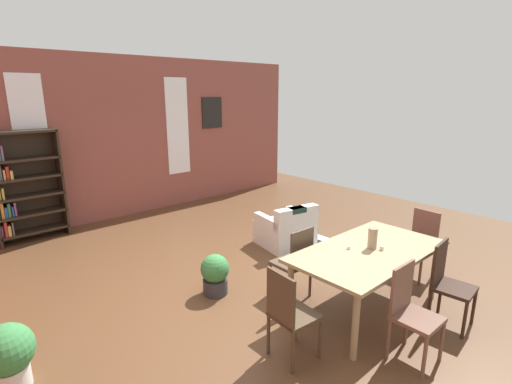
{
  "coord_description": "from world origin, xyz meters",
  "views": [
    {
      "loc": [
        -3.04,
        -3.25,
        2.55
      ],
      "look_at": [
        1.29,
        1.55,
        0.86
      ],
      "focal_mm": 26.81,
      "sensor_mm": 36.0,
      "label": 1
    }
  ],
  "objects_px": {
    "dining_table": "(368,256)",
    "dining_chair_head_right": "(420,242)",
    "dining_chair_head_left": "(289,312)",
    "potted_plant_by_shelf": "(215,274)",
    "potted_plant_corner": "(8,354)",
    "dining_chair_near_left": "(411,310)",
    "dining_chair_near_right": "(448,281)",
    "armchair_white": "(286,230)",
    "vase_on_table": "(373,238)",
    "bookshelf_tall": "(22,187)",
    "dining_chair_far_left": "(295,261)"
  },
  "relations": [
    {
      "from": "dining_table",
      "to": "dining_chair_near_right",
      "type": "xyz_separation_m",
      "value": [
        0.43,
        -0.75,
        -0.18
      ]
    },
    {
      "from": "dining_chair_near_left",
      "to": "potted_plant_corner",
      "type": "bearing_deg",
      "value": 144.54
    },
    {
      "from": "vase_on_table",
      "to": "dining_chair_head_left",
      "type": "bearing_deg",
      "value": 179.73
    },
    {
      "from": "dining_table",
      "to": "potted_plant_corner",
      "type": "distance_m",
      "value": 3.72
    },
    {
      "from": "dining_chair_near_right",
      "to": "bookshelf_tall",
      "type": "distance_m",
      "value": 6.68
    },
    {
      "from": "dining_chair_head_left",
      "to": "armchair_white",
      "type": "distance_m",
      "value": 2.9
    },
    {
      "from": "dining_chair_head_left",
      "to": "bookshelf_tall",
      "type": "relative_size",
      "value": 0.49
    },
    {
      "from": "dining_table",
      "to": "potted_plant_by_shelf",
      "type": "height_order",
      "value": "dining_table"
    },
    {
      "from": "vase_on_table",
      "to": "dining_chair_near_right",
      "type": "height_order",
      "value": "vase_on_table"
    },
    {
      "from": "armchair_white",
      "to": "potted_plant_corner",
      "type": "distance_m",
      "value": 4.22
    },
    {
      "from": "vase_on_table",
      "to": "dining_chair_near_left",
      "type": "distance_m",
      "value": 0.98
    },
    {
      "from": "dining_chair_far_left",
      "to": "armchair_white",
      "type": "distance_m",
      "value": 1.74
    },
    {
      "from": "dining_table",
      "to": "dining_chair_head_left",
      "type": "height_order",
      "value": "dining_chair_head_left"
    },
    {
      "from": "dining_table",
      "to": "potted_plant_corner",
      "type": "height_order",
      "value": "dining_table"
    },
    {
      "from": "dining_chair_near_left",
      "to": "potted_plant_corner",
      "type": "distance_m",
      "value": 3.69
    },
    {
      "from": "potted_plant_corner",
      "to": "vase_on_table",
      "type": "bearing_deg",
      "value": -21.6
    },
    {
      "from": "dining_chair_near_left",
      "to": "dining_chair_near_right",
      "type": "xyz_separation_m",
      "value": [
        0.86,
        -0.0,
        0.0
      ]
    },
    {
      "from": "dining_chair_near_left",
      "to": "dining_chair_head_right",
      "type": "relative_size",
      "value": 1.0
    },
    {
      "from": "dining_chair_far_left",
      "to": "bookshelf_tall",
      "type": "relative_size",
      "value": 0.49
    },
    {
      "from": "dining_table",
      "to": "dining_chair_head_right",
      "type": "distance_m",
      "value": 1.35
    },
    {
      "from": "dining_chair_far_left",
      "to": "potted_plant_corner",
      "type": "xyz_separation_m",
      "value": [
        -3.0,
        0.63,
        -0.17
      ]
    },
    {
      "from": "dining_chair_near_right",
      "to": "armchair_white",
      "type": "xyz_separation_m",
      "value": [
        0.31,
        2.77,
        -0.23
      ]
    },
    {
      "from": "dining_chair_head_left",
      "to": "armchair_white",
      "type": "height_order",
      "value": "dining_chair_head_left"
    },
    {
      "from": "dining_table",
      "to": "bookshelf_tall",
      "type": "height_order",
      "value": "bookshelf_tall"
    },
    {
      "from": "vase_on_table",
      "to": "potted_plant_corner",
      "type": "height_order",
      "value": "vase_on_table"
    },
    {
      "from": "vase_on_table",
      "to": "armchair_white",
      "type": "distance_m",
      "value": 2.21
    },
    {
      "from": "bookshelf_tall",
      "to": "potted_plant_by_shelf",
      "type": "relative_size",
      "value": 3.59
    },
    {
      "from": "dining_table",
      "to": "potted_plant_by_shelf",
      "type": "distance_m",
      "value": 1.93
    },
    {
      "from": "vase_on_table",
      "to": "dining_chair_far_left",
      "type": "distance_m",
      "value": 0.98
    },
    {
      "from": "dining_chair_far_left",
      "to": "potted_plant_by_shelf",
      "type": "relative_size",
      "value": 1.77
    },
    {
      "from": "dining_chair_head_right",
      "to": "dining_chair_near_right",
      "type": "xyz_separation_m",
      "value": [
        -0.91,
        -0.75,
        0.0
      ]
    },
    {
      "from": "vase_on_table",
      "to": "dining_chair_head_right",
      "type": "relative_size",
      "value": 0.26
    },
    {
      "from": "vase_on_table",
      "to": "dining_chair_near_right",
      "type": "relative_size",
      "value": 0.26
    },
    {
      "from": "bookshelf_tall",
      "to": "dining_chair_far_left",
      "type": "bearing_deg",
      "value": -65.71
    },
    {
      "from": "dining_chair_near_right",
      "to": "armchair_white",
      "type": "distance_m",
      "value": 2.79
    },
    {
      "from": "dining_chair_far_left",
      "to": "vase_on_table",
      "type": "bearing_deg",
      "value": -56.53
    },
    {
      "from": "dining_chair_head_right",
      "to": "armchair_white",
      "type": "distance_m",
      "value": 2.12
    },
    {
      "from": "dining_table",
      "to": "potted_plant_corner",
      "type": "relative_size",
      "value": 3.13
    },
    {
      "from": "potted_plant_corner",
      "to": "dining_chair_head_right",
      "type": "bearing_deg",
      "value": -16.23
    },
    {
      "from": "dining_chair_near_right",
      "to": "potted_plant_by_shelf",
      "type": "relative_size",
      "value": 1.77
    },
    {
      "from": "armchair_white",
      "to": "dining_table",
      "type": "bearing_deg",
      "value": -110.19
    },
    {
      "from": "dining_chair_head_left",
      "to": "potted_plant_by_shelf",
      "type": "relative_size",
      "value": 1.77
    },
    {
      "from": "dining_chair_near_right",
      "to": "bookshelf_tall",
      "type": "bearing_deg",
      "value": 115.73
    },
    {
      "from": "dining_chair_head_right",
      "to": "dining_chair_near_right",
      "type": "bearing_deg",
      "value": -140.58
    },
    {
      "from": "dining_chair_head_left",
      "to": "bookshelf_tall",
      "type": "bearing_deg",
      "value": 102.14
    },
    {
      "from": "dining_chair_head_left",
      "to": "dining_chair_head_right",
      "type": "bearing_deg",
      "value": -0.24
    },
    {
      "from": "dining_chair_far_left",
      "to": "potted_plant_by_shelf",
      "type": "bearing_deg",
      "value": 131.99
    },
    {
      "from": "dining_chair_near_left",
      "to": "dining_table",
      "type": "bearing_deg",
      "value": 60.09
    },
    {
      "from": "dining_chair_far_left",
      "to": "potted_plant_corner",
      "type": "bearing_deg",
      "value": 168.11
    },
    {
      "from": "dining_chair_near_left",
      "to": "dining_chair_far_left",
      "type": "bearing_deg",
      "value": 90.11
    }
  ]
}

